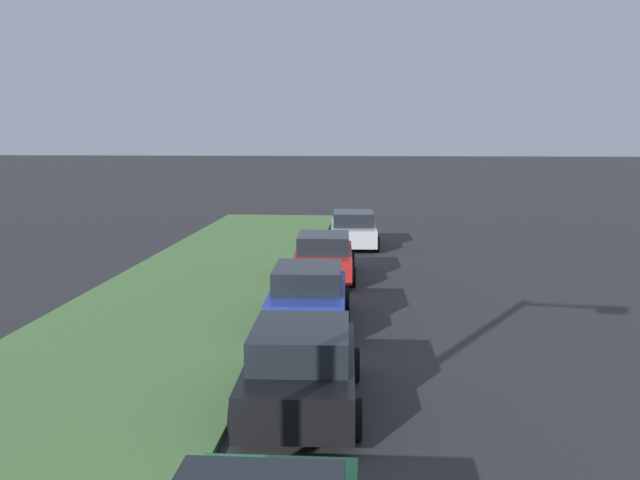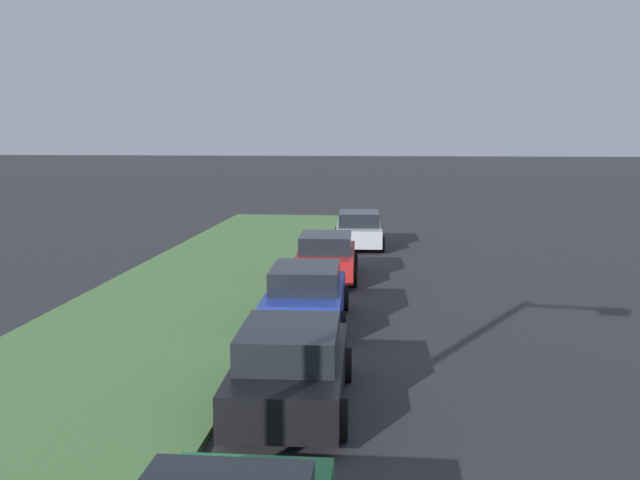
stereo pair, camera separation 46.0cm
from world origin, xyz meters
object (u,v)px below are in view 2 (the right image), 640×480
Objects in this scene: parked_car_black at (291,367)px; parked_car_red at (326,257)px; parked_car_silver at (359,230)px; parked_car_blue at (306,295)px.

parked_car_red is (11.26, 0.44, 0.00)m from parked_car_black.
parked_car_red is 1.00× the size of parked_car_silver.
parked_car_red is at bearing 0.07° from parked_car_black.
parked_car_silver is at bearing -8.63° from parked_car_red.
parked_car_black is 1.00× the size of parked_car_red.
parked_car_black is 11.27m from parked_car_red.
parked_car_silver is (12.49, -0.69, 0.00)m from parked_car_blue.
parked_car_red is (5.71, 0.04, 0.00)m from parked_car_blue.
parked_car_blue and parked_car_red have the same top height.
parked_car_blue is 5.71m from parked_car_red.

